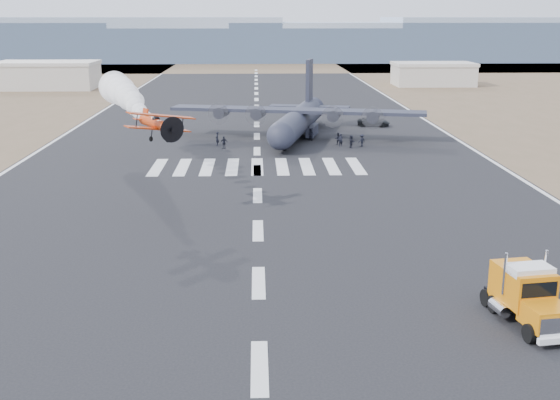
{
  "coord_description": "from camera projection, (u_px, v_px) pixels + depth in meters",
  "views": [
    {
      "loc": [
        -0.05,
        -32.99,
        17.71
      ],
      "look_at": [
        1.71,
        18.94,
        4.0
      ],
      "focal_mm": 45.0,
      "sensor_mm": 36.0,
      "label": 1
    }
  ],
  "objects": [
    {
      "name": "transport_aircraft",
      "position": [
        299.0,
        118.0,
        104.79
      ],
      "size": [
        37.42,
        30.61,
        10.87
      ],
      "rotation": [
        0.0,
        0.0,
        -0.23
      ],
      "color": "black",
      "rests_on": "ground"
    },
    {
      "name": "crew_d",
      "position": [
        224.0,
        142.0,
        96.0
      ],
      "size": [
        1.11,
        0.8,
        1.71
      ],
      "primitive_type": "imported",
      "rotation": [
        0.0,
        0.0,
        3.46
      ],
      "color": "black",
      "rests_on": "ground"
    },
    {
      "name": "crew_f",
      "position": [
        351.0,
        142.0,
        96.5
      ],
      "size": [
        0.87,
        1.71,
        1.77
      ],
      "primitive_type": "imported",
      "rotation": [
        0.0,
        0.0,
        1.79
      ],
      "color": "black",
      "rests_on": "ground"
    },
    {
      "name": "hangar_left",
      "position": [
        47.0,
        75.0,
        173.95
      ],
      "size": [
        24.5,
        14.5,
        6.7
      ],
      "color": "#ADA69A",
      "rests_on": "ground"
    },
    {
      "name": "runway_markings",
      "position": [
        257.0,
        151.0,
        94.38
      ],
      "size": [
        60.0,
        260.0,
        0.01
      ],
      "primitive_type": null,
      "color": "silver",
      "rests_on": "ground"
    },
    {
      "name": "smoke_trail",
      "position": [
        121.0,
        93.0,
        84.69
      ],
      "size": [
        10.7,
        28.46,
        4.04
      ],
      "rotation": [
        0.0,
        0.0,
        0.31
      ],
      "color": "white"
    },
    {
      "name": "hangar_right",
      "position": [
        433.0,
        74.0,
        182.09
      ],
      "size": [
        20.5,
        12.5,
        5.9
      ],
      "color": "#ADA69A",
      "rests_on": "ground"
    },
    {
      "name": "crew_e",
      "position": [
        276.0,
        138.0,
        99.24
      ],
      "size": [
        1.0,
        1.02,
        1.81
      ],
      "primitive_type": "imported",
      "rotation": [
        0.0,
        0.0,
        3.97
      ],
      "color": "black",
      "rests_on": "ground"
    },
    {
      "name": "semi_truck",
      "position": [
        527.0,
        294.0,
        41.38
      ],
      "size": [
        3.61,
        8.14,
        3.58
      ],
      "rotation": [
        0.0,
        0.0,
        0.15
      ],
      "color": "black",
      "rests_on": "ground"
    },
    {
      "name": "ridge_seg_c",
      "position": [
        95.0,
        39.0,
        283.36
      ],
      "size": [
        150.0,
        50.0,
        17.0
      ],
      "primitive_type": "cube",
      "color": "#8B9BB1",
      "rests_on": "ground"
    },
    {
      "name": "support_vehicle",
      "position": [
        374.0,
        122.0,
        115.49
      ],
      "size": [
        5.67,
        3.43,
        1.47
      ],
      "primitive_type": "imported",
      "rotation": [
        0.0,
        0.0,
        1.37
      ],
      "color": "black",
      "rests_on": "ground"
    },
    {
      "name": "aerobatic_biplane",
      "position": [
        157.0,
        124.0,
        62.38
      ],
      "size": [
        6.37,
        6.01,
        2.93
      ],
      "rotation": [
        0.0,
        0.17,
        0.31
      ],
      "color": "red"
    },
    {
      "name": "crew_g",
      "position": [
        217.0,
        139.0,
        98.41
      ],
      "size": [
        0.6,
        0.72,
        1.89
      ],
      "primitive_type": "imported",
      "rotation": [
        0.0,
        0.0,
        4.66
      ],
      "color": "black",
      "rests_on": "ground"
    },
    {
      "name": "ground",
      "position": [
        260.0,
        368.0,
        36.4
      ],
      "size": [
        500.0,
        500.0,
        0.0
      ],
      "primitive_type": "plane",
      "color": "black",
      "rests_on": "ground"
    },
    {
      "name": "ridge_seg_e",
      "position": [
        414.0,
        41.0,
        287.87
      ],
      "size": [
        150.0,
        50.0,
        15.0
      ],
      "primitive_type": "cube",
      "color": "#8B9BB1",
      "rests_on": "ground"
    },
    {
      "name": "scrub_far",
      "position": [
        256.0,
        65.0,
        258.66
      ],
      "size": [
        500.0,
        80.0,
        0.0
      ],
      "primitive_type": "cube",
      "color": "brown",
      "rests_on": "ground"
    },
    {
      "name": "crew_b",
      "position": [
        311.0,
        135.0,
        102.01
      ],
      "size": [
        0.99,
        0.79,
        1.77
      ],
      "primitive_type": "imported",
      "rotation": [
        0.0,
        0.0,
        5.94
      ],
      "color": "black",
      "rests_on": "ground"
    },
    {
      "name": "crew_h",
      "position": [
        338.0,
        139.0,
        98.96
      ],
      "size": [
        0.89,
        0.62,
        1.71
      ],
      "primitive_type": "imported",
      "rotation": [
        0.0,
        0.0,
        3.27
      ],
      "color": "black",
      "rests_on": "ground"
    },
    {
      "name": "crew_c",
      "position": [
        362.0,
        140.0,
        97.58
      ],
      "size": [
        1.21,
        1.07,
        1.73
      ],
      "primitive_type": "imported",
      "rotation": [
        0.0,
        0.0,
        3.77
      ],
      "color": "black",
      "rests_on": "ground"
    },
    {
      "name": "ridge_seg_d",
      "position": [
        256.0,
        44.0,
        285.99
      ],
      "size": [
        150.0,
        50.0,
        13.0
      ],
      "primitive_type": "cube",
      "color": "#8B9BB1",
      "rests_on": "ground"
    },
    {
      "name": "crew_a",
      "position": [
        341.0,
        140.0,
        97.61
      ],
      "size": [
        0.78,
        0.71,
        1.77
      ],
      "primitive_type": "imported",
      "rotation": [
        0.0,
        0.0,
        0.33
      ],
      "color": "black",
      "rests_on": "ground"
    }
  ]
}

